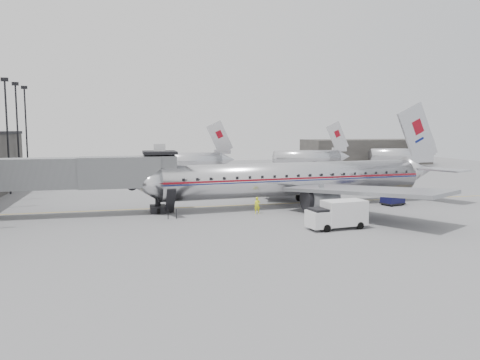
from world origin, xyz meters
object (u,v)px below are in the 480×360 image
object	(u,v)px
baggage_cart_white	(351,211)
ramp_worker	(257,205)
airliner	(301,179)
baggage_cart_navy	(393,197)
service_van	(337,214)

from	to	relation	value
baggage_cart_white	ramp_worker	distance (m)	9.56
baggage_cart_white	ramp_worker	size ratio (longest dim) A/B	1.50
airliner	baggage_cart_navy	size ratio (longest dim) A/B	13.70
baggage_cart_navy	ramp_worker	distance (m)	16.48
airliner	baggage_cart_navy	distance (m)	10.71
ramp_worker	airliner	bearing A→B (deg)	36.48
airliner	baggage_cart_navy	bearing A→B (deg)	-19.22
airliner	ramp_worker	distance (m)	7.68
baggage_cart_navy	baggage_cart_white	size ratio (longest dim) A/B	1.08
airliner	ramp_worker	size ratio (longest dim) A/B	22.26
baggage_cart_navy	baggage_cart_white	distance (m)	11.68
service_van	baggage_cart_navy	distance (m)	15.45
airliner	service_van	distance (m)	12.85
baggage_cart_white	service_van	bearing A→B (deg)	-122.62
service_van	baggage_cart_white	bearing A→B (deg)	38.51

